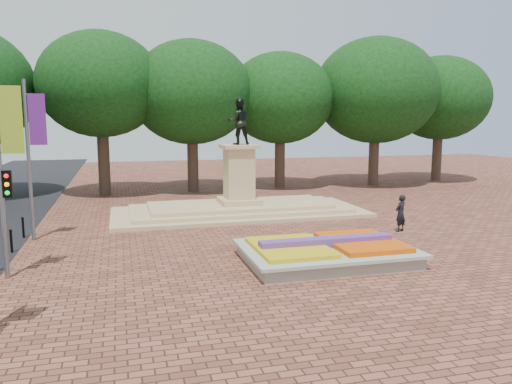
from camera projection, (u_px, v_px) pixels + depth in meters
ground at (284, 250)px, 20.50m from camera, size 90.00×90.00×0.00m
flower_bed at (327, 251)px, 18.80m from camera, size 6.30×4.30×0.91m
monument at (239, 198)px, 28.00m from camera, size 14.00×6.00×6.40m
tree_row_back at (238, 100)px, 37.30m from camera, size 44.80×8.80×10.43m
banner_poles at (1, 165)px, 16.05m from camera, size 0.88×11.17×7.00m
pedestrian at (400, 213)px, 23.69m from camera, size 0.76×0.66×1.76m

